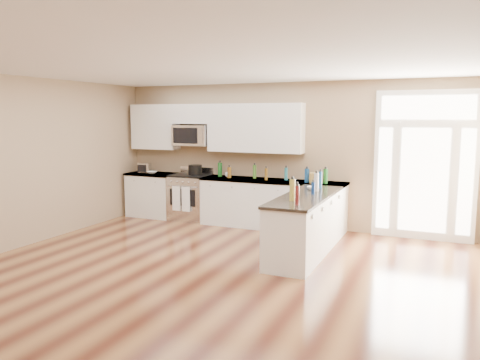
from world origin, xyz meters
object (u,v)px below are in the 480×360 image
object	(u,v)px
kitchen_range	(190,197)
toaster_oven	(145,168)
stockpot	(195,170)
peninsula_cabinet	(306,227)

from	to	relation	value
kitchen_range	toaster_oven	bearing A→B (deg)	-179.44
stockpot	toaster_oven	distance (m)	1.22
kitchen_range	stockpot	size ratio (longest dim) A/B	3.82
kitchen_range	toaster_oven	distance (m)	1.25
toaster_oven	peninsula_cabinet	bearing A→B (deg)	-33.54
stockpot	peninsula_cabinet	bearing A→B (deg)	-28.07
peninsula_cabinet	stockpot	xyz separation A→B (m)	(-2.78, 1.48, 0.62)
peninsula_cabinet	stockpot	world-z (taller)	stockpot
toaster_oven	kitchen_range	bearing A→B (deg)	-13.22
toaster_oven	stockpot	bearing A→B (deg)	-11.67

